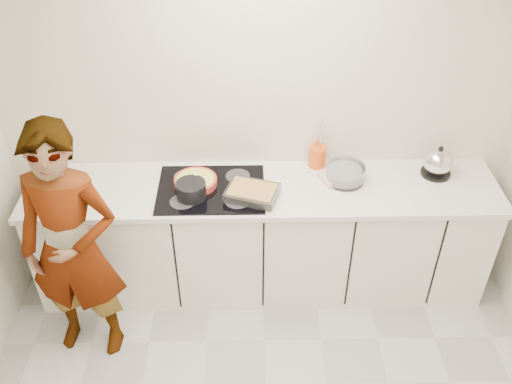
{
  "coord_description": "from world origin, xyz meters",
  "views": [
    {
      "loc": [
        -0.1,
        -1.81,
        3.25
      ],
      "look_at": [
        -0.05,
        1.05,
        1.05
      ],
      "focal_mm": 40.0,
      "sensor_mm": 36.0,
      "label": 1
    }
  ],
  "objects_px": {
    "kettle": "(438,163)",
    "cook": "(72,248)",
    "utensil_crock": "(317,156)",
    "saucepan": "(191,190)",
    "baking_dish": "(252,192)",
    "tart_dish": "(196,181)",
    "hob": "(211,189)",
    "mixing_bowl": "(345,174)"
  },
  "relations": [
    {
      "from": "tart_dish",
      "to": "mixing_bowl",
      "type": "bearing_deg",
      "value": 2.36
    },
    {
      "from": "hob",
      "to": "tart_dish",
      "type": "bearing_deg",
      "value": 155.73
    },
    {
      "from": "saucepan",
      "to": "utensil_crock",
      "type": "xyz_separation_m",
      "value": [
        0.87,
        0.37,
        0.01
      ]
    },
    {
      "from": "hob",
      "to": "baking_dish",
      "type": "xyz_separation_m",
      "value": [
        0.28,
        -0.09,
        0.04
      ]
    },
    {
      "from": "tart_dish",
      "to": "kettle",
      "type": "xyz_separation_m",
      "value": [
        1.67,
        0.1,
        0.06
      ]
    },
    {
      "from": "tart_dish",
      "to": "mixing_bowl",
      "type": "relative_size",
      "value": 1.38
    },
    {
      "from": "utensil_crock",
      "to": "cook",
      "type": "relative_size",
      "value": 0.09
    },
    {
      "from": "kettle",
      "to": "cook",
      "type": "xyz_separation_m",
      "value": [
        -2.39,
        -0.66,
        -0.14
      ]
    },
    {
      "from": "saucepan",
      "to": "kettle",
      "type": "distance_m",
      "value": 1.71
    },
    {
      "from": "tart_dish",
      "to": "utensil_crock",
      "type": "distance_m",
      "value": 0.88
    },
    {
      "from": "saucepan",
      "to": "baking_dish",
      "type": "bearing_deg",
      "value": -1.01
    },
    {
      "from": "baking_dish",
      "to": "utensil_crock",
      "type": "relative_size",
      "value": 2.53
    },
    {
      "from": "saucepan",
      "to": "cook",
      "type": "bearing_deg",
      "value": -148.72
    },
    {
      "from": "saucepan",
      "to": "cook",
      "type": "xyz_separation_m",
      "value": [
        -0.7,
        -0.43,
        -0.11
      ]
    },
    {
      "from": "hob",
      "to": "baking_dish",
      "type": "relative_size",
      "value": 1.85
    },
    {
      "from": "cook",
      "to": "kettle",
      "type": "bearing_deg",
      "value": 22.13
    },
    {
      "from": "baking_dish",
      "to": "utensil_crock",
      "type": "height_order",
      "value": "utensil_crock"
    },
    {
      "from": "tart_dish",
      "to": "mixing_bowl",
      "type": "distance_m",
      "value": 1.02
    },
    {
      "from": "hob",
      "to": "saucepan",
      "type": "xyz_separation_m",
      "value": [
        -0.12,
        -0.09,
        0.06
      ]
    },
    {
      "from": "tart_dish",
      "to": "baking_dish",
      "type": "distance_m",
      "value": 0.41
    },
    {
      "from": "baking_dish",
      "to": "kettle",
      "type": "bearing_deg",
      "value": 10.82
    },
    {
      "from": "tart_dish",
      "to": "utensil_crock",
      "type": "xyz_separation_m",
      "value": [
        0.85,
        0.23,
        0.04
      ]
    },
    {
      "from": "hob",
      "to": "tart_dish",
      "type": "relative_size",
      "value": 1.89
    },
    {
      "from": "utensil_crock",
      "to": "cook",
      "type": "xyz_separation_m",
      "value": [
        -1.57,
        -0.79,
        -0.12
      ]
    },
    {
      "from": "tart_dish",
      "to": "kettle",
      "type": "relative_size",
      "value": 1.64
    },
    {
      "from": "tart_dish",
      "to": "baking_dish",
      "type": "bearing_deg",
      "value": -20.28
    },
    {
      "from": "saucepan",
      "to": "utensil_crock",
      "type": "height_order",
      "value": "saucepan"
    },
    {
      "from": "saucepan",
      "to": "mixing_bowl",
      "type": "bearing_deg",
      "value": 9.62
    },
    {
      "from": "mixing_bowl",
      "to": "cook",
      "type": "distance_m",
      "value": 1.85
    },
    {
      "from": "hob",
      "to": "utensil_crock",
      "type": "height_order",
      "value": "utensil_crock"
    },
    {
      "from": "tart_dish",
      "to": "saucepan",
      "type": "xyz_separation_m",
      "value": [
        -0.02,
        -0.13,
        0.03
      ]
    },
    {
      "from": "hob",
      "to": "cook",
      "type": "bearing_deg",
      "value": -148.15
    },
    {
      "from": "hob",
      "to": "cook",
      "type": "height_order",
      "value": "cook"
    },
    {
      "from": "tart_dish",
      "to": "utensil_crock",
      "type": "bearing_deg",
      "value": 15.17
    },
    {
      "from": "kettle",
      "to": "cook",
      "type": "height_order",
      "value": "cook"
    },
    {
      "from": "mixing_bowl",
      "to": "kettle",
      "type": "xyz_separation_m",
      "value": [
        0.65,
        0.06,
        0.04
      ]
    },
    {
      "from": "kettle",
      "to": "utensil_crock",
      "type": "xyz_separation_m",
      "value": [
        -0.82,
        0.13,
        -0.02
      ]
    },
    {
      "from": "saucepan",
      "to": "baking_dish",
      "type": "xyz_separation_m",
      "value": [
        0.4,
        -0.01,
        -0.02
      ]
    },
    {
      "from": "tart_dish",
      "to": "mixing_bowl",
      "type": "height_order",
      "value": "mixing_bowl"
    },
    {
      "from": "hob",
      "to": "baking_dish",
      "type": "distance_m",
      "value": 0.3
    },
    {
      "from": "mixing_bowl",
      "to": "hob",
      "type": "bearing_deg",
      "value": -174.41
    },
    {
      "from": "baking_dish",
      "to": "kettle",
      "type": "relative_size",
      "value": 1.67
    }
  ]
}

